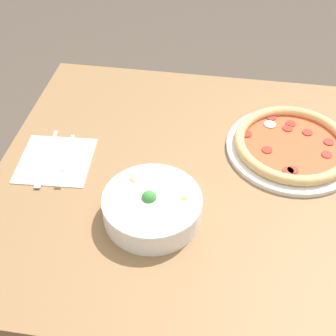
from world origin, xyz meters
The scene contains 7 objects.
ground_plane centered at (0.00, 0.00, 0.00)m, with size 8.00×8.00×0.00m, color #4C4238.
dining_table centered at (0.00, 0.00, 0.65)m, with size 1.09×0.89×0.76m.
pizza centered at (-0.16, -0.13, 0.78)m, with size 0.33×0.33×0.04m.
bowl centered at (0.14, 0.14, 0.80)m, with size 0.22×0.22×0.08m.
napkin centered at (0.41, 0.00, 0.76)m, with size 0.19×0.19×0.00m.
fork centered at (0.39, 0.00, 0.77)m, with size 0.03×0.19×0.00m.
knife centered at (0.44, -0.01, 0.77)m, with size 0.03×0.21×0.01m.
Camera 1 is at (0.01, 0.79, 1.55)m, focal length 50.00 mm.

